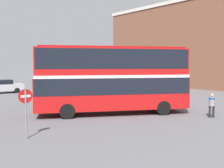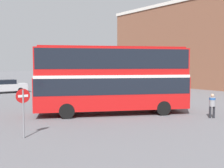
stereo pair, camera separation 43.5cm
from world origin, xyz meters
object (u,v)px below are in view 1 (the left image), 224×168
(double_decker_bus, at_px, (112,76))
(pedestrian_foreground, at_px, (212,103))
(parked_car_kerb_far, at_px, (112,82))
(no_entry_sign, at_px, (26,105))
(parked_car_side_street, at_px, (2,86))

(double_decker_bus, bearing_deg, pedestrian_foreground, -22.90)
(parked_car_kerb_far, distance_m, no_entry_sign, 27.55)
(pedestrian_foreground, xyz_separation_m, parked_car_side_street, (-5.66, 23.71, -0.15))
(parked_car_kerb_far, height_order, no_entry_sign, no_entry_sign)
(pedestrian_foreground, distance_m, parked_car_side_street, 24.37)
(parked_car_kerb_far, bearing_deg, no_entry_sign, 39.67)
(parked_car_side_street, bearing_deg, double_decker_bus, -78.60)
(double_decker_bus, height_order, no_entry_sign, double_decker_bus)
(double_decker_bus, xyz_separation_m, pedestrian_foreground, (4.08, -5.19, -1.69))
(pedestrian_foreground, relative_size, no_entry_sign, 0.68)
(double_decker_bus, relative_size, no_entry_sign, 4.46)
(parked_car_kerb_far, bearing_deg, parked_car_side_street, -10.99)
(double_decker_bus, bearing_deg, no_entry_sign, -133.97)
(double_decker_bus, height_order, pedestrian_foreground, double_decker_bus)
(parked_car_side_street, bearing_deg, no_entry_sign, -98.23)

